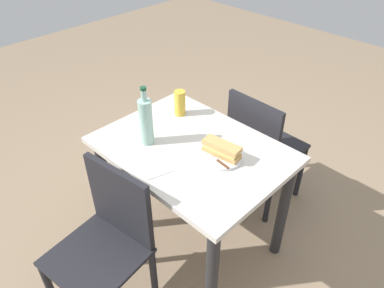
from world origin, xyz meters
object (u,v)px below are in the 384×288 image
at_px(water_bottle, 146,121).
at_px(beer_glass, 180,103).
at_px(baguette_sandwich_near, 222,149).
at_px(knife_near, 217,160).
at_px(chair_far, 109,238).
at_px(chair_near, 260,145).
at_px(dining_table, 192,167).
at_px(plate_near, 221,156).

bearing_deg(water_bottle, beer_glass, -75.82).
bearing_deg(baguette_sandwich_near, knife_near, 109.64).
bearing_deg(chair_far, knife_near, -109.17).
relative_size(knife_near, beer_glass, 1.20).
xyz_separation_m(chair_near, baguette_sandwich_near, (-0.10, 0.51, 0.30)).
xyz_separation_m(chair_far, chair_near, (-0.07, -1.10, 0.00)).
xyz_separation_m(chair_near, knife_near, (-0.12, 0.56, 0.27)).
xyz_separation_m(chair_far, water_bottle, (0.19, -0.42, 0.38)).
relative_size(dining_table, knife_near, 5.36).
distance_m(chair_near, knife_near, 0.63).
distance_m(dining_table, knife_near, 0.24).
xyz_separation_m(water_bottle, beer_glass, (0.08, -0.31, -0.06)).
distance_m(chair_far, plate_near, 0.67).
distance_m(dining_table, baguette_sandwich_near, 0.25).
xyz_separation_m(chair_near, beer_glass, (0.34, 0.37, 0.33)).
bearing_deg(dining_table, beer_glass, -33.14).
distance_m(plate_near, beer_glass, 0.46).
xyz_separation_m(chair_near, water_bottle, (0.26, 0.68, 0.38)).
bearing_deg(beer_glass, chair_near, -132.33).
bearing_deg(chair_far, baguette_sandwich_near, -106.05).
bearing_deg(dining_table, baguette_sandwich_near, -164.19).
bearing_deg(plate_near, beer_glass, -17.13).
distance_m(plate_near, water_bottle, 0.42).
xyz_separation_m(dining_table, chair_near, (-0.06, -0.55, -0.12)).
xyz_separation_m(plate_near, baguette_sandwich_near, (-0.00, -0.00, 0.04)).
bearing_deg(dining_table, chair_near, -96.55).
height_order(chair_near, beer_glass, beer_glass).
relative_size(chair_far, plate_near, 3.78).
bearing_deg(beer_glass, water_bottle, 104.18).
distance_m(dining_table, chair_far, 0.56).
bearing_deg(water_bottle, plate_near, -153.64).
bearing_deg(knife_near, dining_table, -1.77).
height_order(dining_table, baguette_sandwich_near, baguette_sandwich_near).
xyz_separation_m(chair_near, plate_near, (-0.10, 0.51, 0.26)).
relative_size(baguette_sandwich_near, beer_glass, 1.35).
bearing_deg(water_bottle, chair_far, 113.75).
xyz_separation_m(plate_near, beer_glass, (0.44, -0.13, 0.07)).
distance_m(dining_table, plate_near, 0.22).
bearing_deg(knife_near, water_bottle, 18.56).
distance_m(water_bottle, beer_glass, 0.33).
bearing_deg(beer_glass, baguette_sandwich_near, 162.87).
relative_size(chair_near, baguette_sandwich_near, 4.19).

